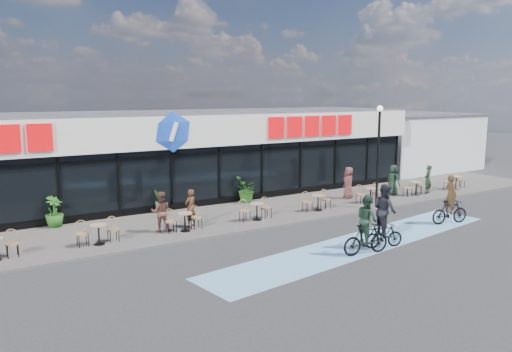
# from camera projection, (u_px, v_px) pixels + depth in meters

# --- Properties ---
(ground) EXTENTS (120.00, 120.00, 0.00)m
(ground) POSITION_uv_depth(u_px,v_px,m) (249.00, 250.00, 17.72)
(ground) COLOR #28282B
(ground) RESTS_ON ground
(sidewalk) EXTENTS (44.00, 5.00, 0.10)m
(sidewalk) POSITION_uv_depth(u_px,v_px,m) (195.00, 222.00, 21.47)
(sidewalk) COLOR #5C5651
(sidewalk) RESTS_ON ground
(bike_lane) EXTENTS (14.17, 4.13, 0.01)m
(bike_lane) POSITION_uv_depth(u_px,v_px,m) (362.00, 243.00, 18.55)
(bike_lane) COLOR #6CA1CD
(bike_lane) RESTS_ON ground
(building) EXTENTS (30.60, 6.57, 4.75)m
(building) POSITION_uv_depth(u_px,v_px,m) (149.00, 156.00, 25.65)
(building) COLOR black
(building) RESTS_ON ground
(neighbour_building) EXTENTS (9.20, 7.20, 4.11)m
(neighbour_building) POSITION_uv_depth(u_px,v_px,m) (407.00, 141.00, 37.32)
(neighbour_building) COLOR silver
(neighbour_building) RESTS_ON ground
(lamp_post) EXTENTS (0.28, 0.28, 4.88)m
(lamp_post) POSITION_uv_depth(u_px,v_px,m) (378.00, 147.00, 23.64)
(lamp_post) COLOR black
(lamp_post) RESTS_ON sidewalk
(bistro_set_2) EXTENTS (1.54, 0.62, 0.90)m
(bistro_set_2) POSITION_uv_depth(u_px,v_px,m) (98.00, 232.00, 18.10)
(bistro_set_2) COLOR #9F8066
(bistro_set_2) RESTS_ON sidewalk
(bistro_set_3) EXTENTS (1.54, 0.62, 0.90)m
(bistro_set_3) POSITION_uv_depth(u_px,v_px,m) (184.00, 219.00, 19.87)
(bistro_set_3) COLOR #9F8066
(bistro_set_3) RESTS_ON sidewalk
(bistro_set_4) EXTENTS (1.54, 0.62, 0.90)m
(bistro_set_4) POSITION_uv_depth(u_px,v_px,m) (256.00, 209.00, 21.64)
(bistro_set_4) COLOR #9F8066
(bistro_set_4) RESTS_ON sidewalk
(bistro_set_5) EXTENTS (1.54, 0.62, 0.90)m
(bistro_set_5) POSITION_uv_depth(u_px,v_px,m) (317.00, 201.00, 23.41)
(bistro_set_5) COLOR #9F8066
(bistro_set_5) RESTS_ON sidewalk
(bistro_set_6) EXTENTS (1.54, 0.62, 0.90)m
(bistro_set_6) POSITION_uv_depth(u_px,v_px,m) (369.00, 193.00, 25.18)
(bistro_set_6) COLOR #9F8066
(bistro_set_6) RESTS_ON sidewalk
(bistro_set_7) EXTENTS (1.54, 0.62, 0.90)m
(bistro_set_7) POSITION_uv_depth(u_px,v_px,m) (415.00, 187.00, 26.95)
(bistro_set_7) COLOR #9F8066
(bistro_set_7) RESTS_ON sidewalk
(bistro_set_8) EXTENTS (1.54, 0.62, 0.90)m
(bistro_set_8) POSITION_uv_depth(u_px,v_px,m) (455.00, 181.00, 28.72)
(bistro_set_8) COLOR #9F8066
(bistro_set_8) RESTS_ON sidewalk
(potted_plant_left) EXTENTS (1.01, 1.01, 1.28)m
(potted_plant_left) POSITION_uv_depth(u_px,v_px,m) (54.00, 212.00, 20.42)
(potted_plant_left) COLOR #235819
(potted_plant_left) RESTS_ON sidewalk
(potted_plant_mid) EXTENTS (0.76, 0.78, 1.11)m
(potted_plant_mid) POSITION_uv_depth(u_px,v_px,m) (160.00, 201.00, 22.87)
(potted_plant_mid) COLOR #234E16
(potted_plant_mid) RESTS_ON sidewalk
(potted_plant_right) EXTENTS (1.55, 1.57, 1.32)m
(potted_plant_right) POSITION_uv_depth(u_px,v_px,m) (246.00, 190.00, 25.08)
(potted_plant_right) COLOR #215117
(potted_plant_right) RESTS_ON sidewalk
(patron_left) EXTENTS (0.67, 0.56, 1.56)m
(patron_left) POSITION_uv_depth(u_px,v_px,m) (190.00, 208.00, 20.44)
(patron_left) COLOR #3F2416
(patron_left) RESTS_ON sidewalk
(patron_right) EXTENTS (0.96, 0.87, 1.60)m
(patron_right) POSITION_uv_depth(u_px,v_px,m) (161.00, 212.00, 19.71)
(patron_right) COLOR #52312A
(patron_right) RESTS_ON sidewalk
(pedestrian_a) EXTENTS (0.78, 0.95, 1.66)m
(pedestrian_a) POSITION_uv_depth(u_px,v_px,m) (348.00, 183.00, 26.05)
(pedestrian_a) COLOR brown
(pedestrian_a) RESTS_ON sidewalk
(pedestrian_b) EXTENTS (0.57, 0.83, 1.64)m
(pedestrian_b) POSITION_uv_depth(u_px,v_px,m) (393.00, 180.00, 26.94)
(pedestrian_b) COLOR black
(pedestrian_b) RESTS_ON sidewalk
(pedestrian_c) EXTENTS (0.67, 0.56, 1.56)m
(pedestrian_c) POSITION_uv_depth(u_px,v_px,m) (428.00, 179.00, 27.36)
(pedestrian_c) COLOR black
(pedestrian_c) RESTS_ON sidewalk
(cyclist_a) EXTENTS (1.54, 1.08, 2.34)m
(cyclist_a) POSITION_uv_depth(u_px,v_px,m) (385.00, 218.00, 17.86)
(cyclist_a) COLOR black
(cyclist_a) RESTS_ON ground
(cyclist_b) EXTENTS (1.79, 0.91, 2.12)m
(cyclist_b) POSITION_uv_depth(u_px,v_px,m) (450.00, 206.00, 21.27)
(cyclist_b) COLOR black
(cyclist_b) RESTS_ON ground
(cyclist_c) EXTENTS (1.86, 0.88, 2.08)m
(cyclist_c) POSITION_uv_depth(u_px,v_px,m) (366.00, 230.00, 17.14)
(cyclist_c) COLOR black
(cyclist_c) RESTS_ON ground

